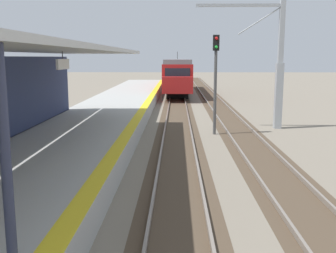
# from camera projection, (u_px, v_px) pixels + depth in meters

# --- Properties ---
(station_platform) EXTENTS (5.00, 80.00, 0.91)m
(station_platform) POSITION_uv_depth(u_px,v_px,m) (78.00, 141.00, 17.46)
(station_platform) COLOR #A8A8A3
(station_platform) RESTS_ON ground
(track_pair_nearest_platform) EXTENTS (2.34, 120.00, 0.16)m
(track_pair_nearest_platform) POSITION_uv_depth(u_px,v_px,m) (178.00, 133.00, 21.38)
(track_pair_nearest_platform) COLOR #4C3D2D
(track_pair_nearest_platform) RESTS_ON ground
(track_pair_middle) EXTENTS (2.34, 120.00, 0.16)m
(track_pair_middle) POSITION_uv_depth(u_px,v_px,m) (241.00, 133.00, 21.30)
(track_pair_middle) COLOR #4C3D2D
(track_pair_middle) RESTS_ON ground
(approaching_train) EXTENTS (2.93, 19.60, 4.76)m
(approaching_train) POSITION_uv_depth(u_px,v_px,m) (177.00, 74.00, 45.18)
(approaching_train) COLOR maroon
(approaching_train) RESTS_ON ground
(rail_signal_post) EXTENTS (0.32, 0.34, 5.20)m
(rail_signal_post) POSITION_uv_depth(u_px,v_px,m) (215.00, 74.00, 20.78)
(rail_signal_post) COLOR #4C4C4C
(rail_signal_post) RESTS_ON ground
(catenary_pylon_far_side) EXTENTS (5.00, 0.40, 7.50)m
(catenary_pylon_far_side) POSITION_uv_depth(u_px,v_px,m) (275.00, 66.00, 22.50)
(catenary_pylon_far_side) COLOR #9EA3A8
(catenary_pylon_far_side) RESTS_ON ground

